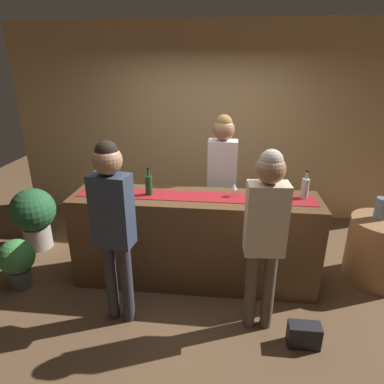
% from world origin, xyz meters
% --- Properties ---
extents(ground_plane, '(10.00, 10.00, 0.00)m').
position_xyz_m(ground_plane, '(0.00, 0.00, 0.00)').
color(ground_plane, brown).
extents(back_wall, '(6.00, 0.12, 2.90)m').
position_xyz_m(back_wall, '(0.00, 1.90, 1.45)').
color(back_wall, tan).
rests_on(back_wall, ground).
extents(bar_counter, '(2.61, 0.60, 1.03)m').
position_xyz_m(bar_counter, '(0.00, 0.00, 0.51)').
color(bar_counter, '#543821').
rests_on(bar_counter, ground).
extents(counter_runner_cloth, '(2.48, 0.28, 0.01)m').
position_xyz_m(counter_runner_cloth, '(0.00, 0.00, 1.03)').
color(counter_runner_cloth, maroon).
rests_on(counter_runner_cloth, bar_counter).
extents(wine_bottle_clear, '(0.07, 0.07, 0.30)m').
position_xyz_m(wine_bottle_clear, '(1.12, 0.07, 1.14)').
color(wine_bottle_clear, '#B2C6C1').
rests_on(wine_bottle_clear, bar_counter).
extents(wine_bottle_green, '(0.07, 0.07, 0.30)m').
position_xyz_m(wine_bottle_green, '(-0.48, -0.01, 1.14)').
color(wine_bottle_green, '#194723').
rests_on(wine_bottle_green, bar_counter).
extents(wine_glass_near_customer, '(0.07, 0.07, 0.14)m').
position_xyz_m(wine_glass_near_customer, '(0.40, 0.05, 1.13)').
color(wine_glass_near_customer, silver).
rests_on(wine_glass_near_customer, bar_counter).
extents(wine_glass_mid_counter, '(0.07, 0.07, 0.14)m').
position_xyz_m(wine_glass_mid_counter, '(-0.86, -0.07, 1.13)').
color(wine_glass_mid_counter, silver).
rests_on(wine_glass_mid_counter, bar_counter).
extents(bartender, '(0.34, 0.25, 1.79)m').
position_xyz_m(bartender, '(0.27, 0.58, 1.12)').
color(bartender, '#26262B').
rests_on(bartender, ground).
extents(customer_sipping, '(0.35, 0.24, 1.72)m').
position_xyz_m(customer_sipping, '(0.66, -0.65, 1.07)').
color(customer_sipping, brown).
rests_on(customer_sipping, ground).
extents(customer_browsing, '(0.36, 0.25, 1.76)m').
position_xyz_m(customer_browsing, '(-0.64, -0.69, 1.10)').
color(customer_browsing, '#33333D').
rests_on(customer_browsing, ground).
extents(round_side_table, '(0.68, 0.68, 0.74)m').
position_xyz_m(round_side_table, '(2.05, 0.25, 0.37)').
color(round_side_table, '#996B42').
rests_on(round_side_table, ground).
extents(vase_on_side_table, '(0.13, 0.13, 0.24)m').
position_xyz_m(vase_on_side_table, '(2.00, 0.30, 0.86)').
color(vase_on_side_table, slate).
rests_on(vase_on_side_table, round_side_table).
extents(potted_plant_tall, '(0.57, 0.57, 0.83)m').
position_xyz_m(potted_plant_tall, '(-2.16, 0.49, 0.48)').
color(potted_plant_tall, '#9E9389').
rests_on(potted_plant_tall, ground).
extents(potted_plant_small, '(0.38, 0.38, 0.56)m').
position_xyz_m(potted_plant_small, '(-1.91, -0.33, 0.33)').
color(potted_plant_small, '#4C4C51').
rests_on(potted_plant_small, ground).
extents(handbag, '(0.28, 0.14, 0.22)m').
position_xyz_m(handbag, '(1.05, -0.85, 0.11)').
color(handbag, black).
rests_on(handbag, ground).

